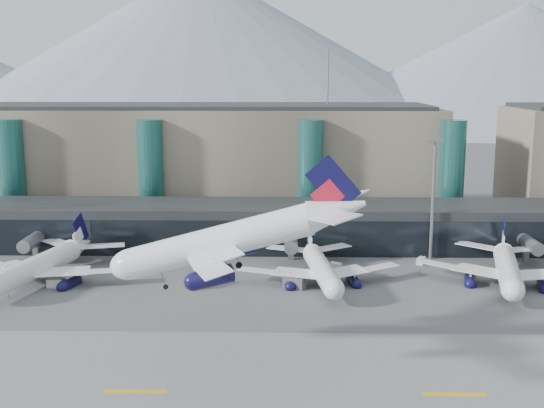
{
  "coord_description": "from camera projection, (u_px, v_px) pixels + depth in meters",
  "views": [
    {
      "loc": [
        -1.25,
        -94.19,
        39.56
      ],
      "look_at": [
        -3.74,
        32.0,
        15.02
      ],
      "focal_mm": 45.0,
      "sensor_mm": 36.0,
      "label": 1
    }
  ],
  "objects": [
    {
      "name": "mountain_ridge",
      "position": [
        311.0,
        63.0,
        463.87
      ],
      "size": [
        910.0,
        400.0,
        110.0
      ],
      "color": "gray",
      "rests_on": "ground"
    },
    {
      "name": "veh_h",
      "position": [
        200.0,
        281.0,
        127.29
      ],
      "size": [
        4.3,
        4.5,
        2.26
      ],
      "primitive_type": "cube",
      "rotation": [
        0.0,
        0.0,
        0.86
      ],
      "color": "yellow",
      "rests_on": "ground"
    },
    {
      "name": "veh_b",
      "position": [
        154.0,
        262.0,
        140.73
      ],
      "size": [
        2.59,
        3.3,
        1.67
      ],
      "primitive_type": "cube",
      "rotation": [
        0.0,
        0.0,
        1.89
      ],
      "color": "yellow",
      "rests_on": "ground"
    },
    {
      "name": "jet_parked_mid",
      "position": [
        319.0,
        260.0,
        130.84
      ],
      "size": [
        33.25,
        33.15,
        10.78
      ],
      "rotation": [
        0.0,
        0.0,
        1.69
      ],
      "color": "white",
      "rests_on": "ground"
    },
    {
      "name": "jet_parked_right",
      "position": [
        507.0,
        259.0,
        130.14
      ],
      "size": [
        34.6,
        35.7,
        11.47
      ],
      "rotation": [
        0.0,
        0.0,
        1.33
      ],
      "color": "white",
      "rests_on": "ground"
    },
    {
      "name": "hero_jet",
      "position": [
        242.0,
        230.0,
        90.37
      ],
      "size": [
        37.99,
        37.63,
        12.28
      ],
      "rotation": [
        0.0,
        -0.29,
        -0.17
      ],
      "color": "white",
      "rests_on": "ground"
    },
    {
      "name": "teal_towers",
      "position": [
        230.0,
        176.0,
        170.22
      ],
      "size": [
        116.4,
        19.4,
        46.0
      ],
      "color": "#22615B",
      "rests_on": "ground"
    },
    {
      "name": "terminal_main",
      "position": [
        198.0,
        162.0,
        185.84
      ],
      "size": [
        130.0,
        30.0,
        31.0
      ],
      "color": "gray",
      "rests_on": "ground"
    },
    {
      "name": "jet_parked_left",
      "position": [
        47.0,
        256.0,
        131.88
      ],
      "size": [
        35.69,
        36.78,
        11.82
      ],
      "rotation": [
        0.0,
        0.0,
        1.33
      ],
      "color": "white",
      "rests_on": "ground"
    },
    {
      "name": "concourse",
      "position": [
        290.0,
        226.0,
        155.68
      ],
      "size": [
        170.0,
        27.0,
        10.0
      ],
      "color": "black",
      "rests_on": "ground"
    },
    {
      "name": "veh_d",
      "position": [
        421.0,
        261.0,
        142.45
      ],
      "size": [
        2.27,
        2.79,
        1.41
      ],
      "primitive_type": "cube",
      "rotation": [
        0.0,
        0.0,
        1.11
      ],
      "color": "silver",
      "rests_on": "ground"
    },
    {
      "name": "runway_strip",
      "position": [
        294.0,
        393.0,
        85.24
      ],
      "size": [
        400.0,
        40.0,
        0.04
      ],
      "primitive_type": "cube",
      "color": "slate",
      "rests_on": "ground"
    },
    {
      "name": "veh_g",
      "position": [
        335.0,
        266.0,
        138.53
      ],
      "size": [
        2.74,
        2.6,
        1.4
      ],
      "primitive_type": "cube",
      "rotation": [
        0.0,
        0.0,
        -0.69
      ],
      "color": "silver",
      "rests_on": "ground"
    },
    {
      "name": "ground",
      "position": [
        293.0,
        346.0,
        99.97
      ],
      "size": [
        900.0,
        900.0,
        0.0
      ],
      "primitive_type": "plane",
      "color": "#515154",
      "rests_on": "ground"
    },
    {
      "name": "veh_a",
      "position": [
        55.0,
        283.0,
        127.11
      ],
      "size": [
        2.92,
        1.69,
        1.62
      ],
      "primitive_type": "cube",
      "rotation": [
        0.0,
        0.0,
        -0.02
      ],
      "color": "silver",
      "rests_on": "ground"
    },
    {
      "name": "lightmast_mid",
      "position": [
        433.0,
        193.0,
        143.74
      ],
      "size": [
        3.0,
        1.2,
        25.6
      ],
      "color": "slate",
      "rests_on": "ground"
    },
    {
      "name": "veh_c",
      "position": [
        294.0,
        282.0,
        126.63
      ],
      "size": [
        4.52,
        3.65,
        2.22
      ],
      "primitive_type": "cube",
      "rotation": [
        0.0,
        0.0,
        -0.45
      ],
      "color": "#525257",
      "rests_on": "ground"
    },
    {
      "name": "runway_markings",
      "position": [
        294.0,
        393.0,
        85.24
      ],
      "size": [
        128.0,
        1.0,
        0.02
      ],
      "color": "gold",
      "rests_on": "ground"
    }
  ]
}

